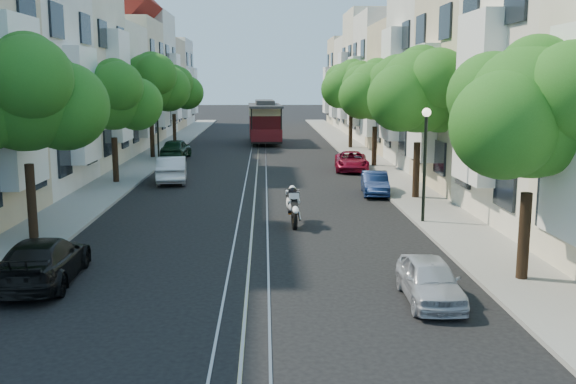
{
  "coord_description": "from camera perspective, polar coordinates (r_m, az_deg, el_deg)",
  "views": [
    {
      "loc": [
        0.47,
        -18.98,
        5.21
      ],
      "look_at": [
        1.33,
        4.61,
        1.14
      ],
      "focal_mm": 40.0,
      "sensor_mm": 36.0,
      "label": 1
    }
  ],
  "objects": [
    {
      "name": "rail_right",
      "position": [
        47.27,
        -1.99,
        3.46
      ],
      "size": [
        0.06,
        80.0,
        0.02
      ],
      "primitive_type": "cube",
      "color": "gray",
      "rests_on": "ground"
    },
    {
      "name": "tree_e_c",
      "position": [
        39.55,
        7.89,
        8.81
      ],
      "size": [
        4.84,
        3.99,
        6.52
      ],
      "color": "black",
      "rests_on": "ground"
    },
    {
      "name": "tree_e_b",
      "position": [
        28.77,
        11.69,
        8.64
      ],
      "size": [
        4.93,
        4.08,
        6.68
      ],
      "color": "black",
      "rests_on": "ground"
    },
    {
      "name": "sportbike_rider",
      "position": [
        23.42,
        0.43,
        -1.02
      ],
      "size": [
        0.54,
        2.16,
        1.49
      ],
      "rotation": [
        0.0,
        0.0,
        0.06
      ],
      "color": "black",
      "rests_on": "ground"
    },
    {
      "name": "sidewalk_west",
      "position": [
        47.89,
        -11.38,
        3.42
      ],
      "size": [
        2.5,
        80.0,
        0.12
      ],
      "primitive_type": "cube",
      "color": "gray",
      "rests_on": "ground"
    },
    {
      "name": "tree_w_a",
      "position": [
        22.3,
        -22.26,
        7.84
      ],
      "size": [
        4.93,
        4.08,
        6.68
      ],
      "color": "black",
      "rests_on": "ground"
    },
    {
      "name": "townhouses_east",
      "position": [
        48.26,
        11.73,
        9.55
      ],
      "size": [
        7.75,
        72.0,
        12.0
      ],
      "color": "beige",
      "rests_on": "ground"
    },
    {
      "name": "parked_car_e_mid",
      "position": [
        30.14,
        7.73,
        0.77
      ],
      "size": [
        1.43,
        3.35,
        1.07
      ],
      "primitive_type": "imported",
      "rotation": [
        0.0,
        0.0,
        -0.09
      ],
      "color": "#0D1B42",
      "rests_on": "ground"
    },
    {
      "name": "tree_e_a",
      "position": [
        17.36,
        21.08,
        6.45
      ],
      "size": [
        4.72,
        3.87,
        6.27
      ],
      "color": "black",
      "rests_on": "ground"
    },
    {
      "name": "cable_car",
      "position": [
        55.31,
        -2.07,
        6.42
      ],
      "size": [
        2.99,
        8.75,
        3.33
      ],
      "rotation": [
        0.0,
        0.0,
        0.03
      ],
      "color": "black",
      "rests_on": "ground"
    },
    {
      "name": "parked_car_e_far",
      "position": [
        38.1,
        5.66,
        2.74
      ],
      "size": [
        2.22,
        4.23,
        1.14
      ],
      "primitive_type": "imported",
      "rotation": [
        0.0,
        0.0,
        -0.08
      ],
      "color": "maroon",
      "rests_on": "ground"
    },
    {
      "name": "rail_slot",
      "position": [
        47.27,
        -2.66,
        3.46
      ],
      "size": [
        0.06,
        80.0,
        0.02
      ],
      "primitive_type": "cube",
      "color": "gray",
      "rests_on": "ground"
    },
    {
      "name": "lamp_west",
      "position": [
        41.6,
        -11.53,
        6.33
      ],
      "size": [
        0.32,
        0.32,
        4.16
      ],
      "color": "black",
      "rests_on": "ground"
    },
    {
      "name": "parked_car_w_mid",
      "position": [
        34.12,
        -10.29,
        2.01
      ],
      "size": [
        1.89,
        4.29,
        1.37
      ],
      "primitive_type": "imported",
      "rotation": [
        0.0,
        0.0,
        3.25
      ],
      "color": "silver",
      "rests_on": "ground"
    },
    {
      "name": "parked_car_w_near",
      "position": [
        17.96,
        -20.92,
        -5.71
      ],
      "size": [
        1.89,
        4.29,
        1.22
      ],
      "primitive_type": "imported",
      "rotation": [
        0.0,
        0.0,
        3.18
      ],
      "color": "black",
      "rests_on": "ground"
    },
    {
      "name": "parked_car_w_far",
      "position": [
        44.6,
        -9.93,
        3.82
      ],
      "size": [
        1.85,
        4.13,
        1.38
      ],
      "primitive_type": "imported",
      "rotation": [
        0.0,
        0.0,
        3.08
      ],
      "color": "black",
      "rests_on": "ground"
    },
    {
      "name": "parked_car_e_near",
      "position": [
        15.83,
        12.5,
        -7.65
      ],
      "size": [
        1.32,
        3.14,
        1.06
      ],
      "primitive_type": "imported",
      "rotation": [
        0.0,
        0.0,
        -0.02
      ],
      "color": "#A7AAB3",
      "rests_on": "ground"
    },
    {
      "name": "tree_e_d",
      "position": [
        50.42,
        5.72,
        9.35
      ],
      "size": [
        5.01,
        4.16,
        6.85
      ],
      "color": "black",
      "rests_on": "ground"
    },
    {
      "name": "sidewalk_east",
      "position": [
        47.75,
        6.09,
        3.54
      ],
      "size": [
        2.5,
        80.0,
        0.12
      ],
      "primitive_type": "cube",
      "color": "gray",
      "rests_on": "ground"
    },
    {
      "name": "tree_w_c",
      "position": [
        44.61,
        -12.08,
        9.39
      ],
      "size": [
        5.13,
        4.28,
        7.09
      ],
      "color": "black",
      "rests_on": "ground"
    },
    {
      "name": "rail_left",
      "position": [
        47.28,
        -3.33,
        3.45
      ],
      "size": [
        0.06,
        80.0,
        0.02
      ],
      "primitive_type": "cube",
      "color": "gray",
      "rests_on": "ground"
    },
    {
      "name": "ground",
      "position": [
        47.27,
        -2.66,
        3.45
      ],
      "size": [
        200.0,
        200.0,
        0.0
      ],
      "primitive_type": "plane",
      "color": "black",
      "rests_on": "ground"
    },
    {
      "name": "townhouses_west",
      "position": [
        48.49,
        -17.06,
        9.21
      ],
      "size": [
        7.75,
        72.0,
        11.76
      ],
      "color": "silver",
      "rests_on": "ground"
    },
    {
      "name": "tree_w_b",
      "position": [
        33.83,
        -15.25,
        8.07
      ],
      "size": [
        4.72,
        3.87,
        6.27
      ],
      "color": "black",
      "rests_on": "ground"
    },
    {
      "name": "tree_w_d",
      "position": [
        55.48,
        -10.1,
        9.01
      ],
      "size": [
        4.84,
        3.99,
        6.52
      ],
      "color": "black",
      "rests_on": "ground"
    },
    {
      "name": "lane_line",
      "position": [
        47.27,
        -2.66,
        3.45
      ],
      "size": [
        0.08,
        80.0,
        0.01
      ],
      "primitive_type": "cube",
      "color": "tan",
      "rests_on": "ground"
    },
    {
      "name": "lamp_east",
      "position": [
        23.83,
        12.11,
        3.87
      ],
      "size": [
        0.32,
        0.32,
        4.16
      ],
      "color": "black",
      "rests_on": "ground"
    }
  ]
}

